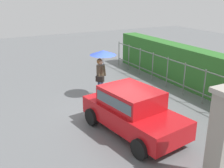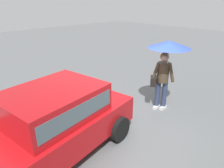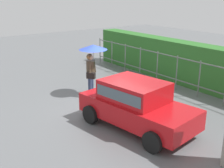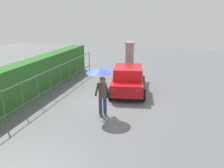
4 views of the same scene
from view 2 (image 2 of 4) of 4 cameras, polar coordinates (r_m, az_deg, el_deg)
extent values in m
plane|color=slate|center=(5.39, 5.27, -12.37)|extent=(40.00, 40.00, 0.00)
cube|color=#B71116|center=(4.47, -16.71, -12.60)|extent=(3.90, 2.16, 0.60)
cube|color=#B71116|center=(4.23, -15.99, -5.08)|extent=(2.09, 1.70, 0.60)
cube|color=#4C5B66|center=(4.22, -16.02, -4.84)|extent=(1.94, 1.70, 0.33)
cylinder|color=black|center=(4.84, 2.12, -12.49)|extent=(0.62, 0.26, 0.60)
cylinder|color=black|center=(5.82, -11.54, -6.43)|extent=(0.62, 0.26, 0.60)
cube|color=red|center=(5.19, 3.50, -4.37)|extent=(0.09, 0.21, 0.16)
cube|color=red|center=(5.82, -5.49, -1.35)|extent=(0.09, 0.21, 0.16)
cylinder|color=#2D3856|center=(6.31, 14.42, -3.02)|extent=(0.15, 0.15, 0.86)
cylinder|color=#2D3856|center=(6.29, 12.61, -2.90)|extent=(0.15, 0.15, 0.86)
cube|color=white|center=(6.43, 14.11, -6.39)|extent=(0.26, 0.10, 0.08)
cube|color=white|center=(6.41, 12.32, -6.28)|extent=(0.26, 0.10, 0.08)
cylinder|color=#473828|center=(6.03, 14.13, 3.22)|extent=(0.34, 0.34, 0.58)
sphere|color=#DBAD89|center=(5.90, 14.53, 7.16)|extent=(0.22, 0.22, 0.22)
sphere|color=olive|center=(5.93, 14.53, 7.42)|extent=(0.25, 0.25, 0.25)
cylinder|color=#473828|center=(5.96, 16.30, 3.08)|extent=(0.20, 0.24, 0.56)
cylinder|color=#473828|center=(5.93, 12.08, 3.39)|extent=(0.20, 0.24, 0.56)
cylinder|color=#B2B2B7|center=(5.84, 15.29, 6.03)|extent=(0.02, 0.02, 0.77)
cone|color=blue|center=(5.72, 15.79, 10.67)|extent=(1.13, 1.13, 0.20)
cube|color=black|center=(5.98, 11.49, 0.86)|extent=(0.37, 0.33, 0.24)
camera|label=1|loc=(9.39, -82.05, 12.26)|focal=43.17mm
camera|label=3|loc=(10.00, -75.11, 12.11)|focal=46.05mm
camera|label=4|loc=(14.85, 25.86, 24.96)|focal=37.42mm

